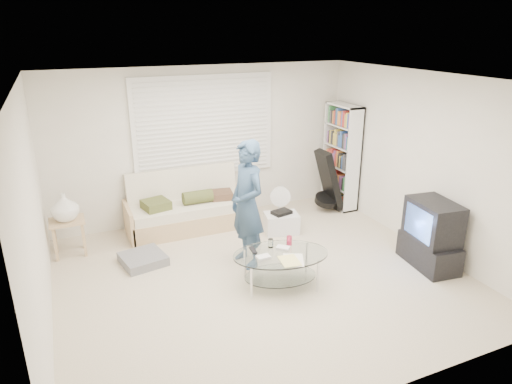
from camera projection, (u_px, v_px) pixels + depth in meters
name	position (u px, v px, depth m)	size (l,w,h in m)	color
ground	(261.00, 276.00, 5.92)	(5.00, 5.00, 0.00)	tan
room_shell	(246.00, 146.00, 5.77)	(5.02, 4.52, 2.51)	silver
window_blinds	(205.00, 127.00, 7.28)	(2.32, 0.08, 1.62)	silver
futon_sofa	(188.00, 210.00, 7.25)	(1.91, 0.77, 0.93)	tan
grey_floor_pillow	(143.00, 259.00, 6.23)	(0.55, 0.55, 0.12)	slate
side_table	(65.00, 210.00, 6.26)	(0.47, 0.38, 0.92)	tan
bookshelf	(341.00, 157.00, 7.98)	(0.29, 0.77, 1.82)	white
guitar_case	(328.00, 185.00, 7.87)	(0.46, 0.40, 1.07)	black
floor_fan	(279.00, 200.00, 7.60)	(0.35, 0.23, 0.57)	white
storage_bin	(281.00, 222.00, 7.15)	(0.58, 0.46, 0.36)	white
tv_unit	(431.00, 235.00, 6.06)	(0.55, 0.89, 0.92)	black
coffee_table	(280.00, 260.00, 5.61)	(1.32, 1.00, 0.56)	silver
standing_person	(247.00, 205.00, 5.96)	(0.63, 0.41, 1.72)	#2B4D69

